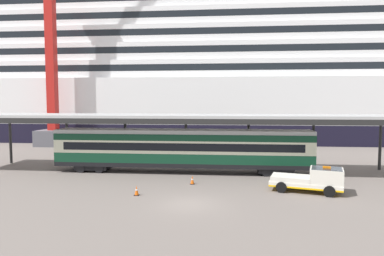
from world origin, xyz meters
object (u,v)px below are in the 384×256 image
service_truck (313,179)px  dockside_crane (54,50)px  train_carriage (182,148)px  cruise_ship (187,67)px  traffic_cone_near (137,191)px  traffic_cone_mid (192,180)px

service_truck → dockside_crane: bearing=142.9°
train_carriage → cruise_ship: bearing=95.6°
train_carriage → traffic_cone_near: bearing=-105.1°
traffic_cone_mid → cruise_ship: bearing=96.9°
traffic_cone_near → traffic_cone_mid: traffic_cone_near is taller
service_truck → traffic_cone_mid: bearing=170.0°
cruise_ship → traffic_cone_near: size_ratio=188.36×
train_carriage → traffic_cone_mid: bearing=-73.2°
train_carriage → dockside_crane: bearing=140.1°
train_carriage → traffic_cone_near: (-2.28, -8.43, -1.96)m
service_truck → traffic_cone_near: 13.09m
traffic_cone_near → dockside_crane: dockside_crane is taller
cruise_ship → traffic_cone_near: bearing=-88.4°
cruise_ship → traffic_cone_mid: (4.88, -40.08, -13.24)m
traffic_cone_mid → service_truck: bearing=-10.0°
traffic_cone_near → dockside_crane: bearing=126.2°
cruise_ship → train_carriage: bearing=-84.4°
train_carriage → service_truck: size_ratio=4.36×
traffic_cone_mid → dockside_crane: 35.63m
traffic_cone_mid → dockside_crane: bearing=135.4°
dockside_crane → service_truck: bearing=-37.1°
train_carriage → dockside_crane: dockside_crane is taller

